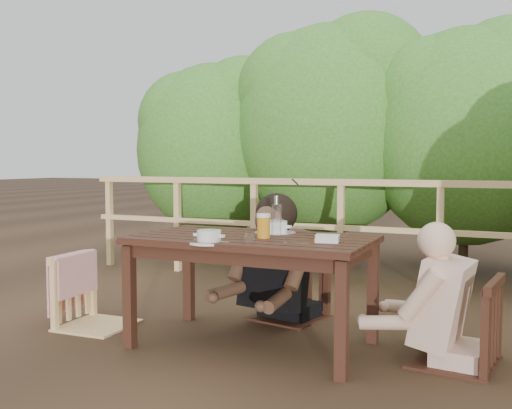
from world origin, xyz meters
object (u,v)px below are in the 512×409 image
at_px(bottle, 276,217).
at_px(chair_right, 456,281).
at_px(chair_far, 289,253).
at_px(soup_near, 209,237).
at_px(table, 253,292).
at_px(beer_glass, 264,227).
at_px(diner_right, 462,249).
at_px(woman, 290,223).
at_px(soup_far, 275,228).
at_px(tumbler, 249,240).
at_px(butter_tub, 328,240).
at_px(chair_left, 96,259).

bearing_deg(bottle, chair_right, 5.21).
height_order(chair_far, soup_near, chair_far).
bearing_deg(chair_far, soup_near, -84.24).
height_order(chair_right, bottle, chair_right).
height_order(table, chair_far, chair_far).
relative_size(soup_near, beer_glass, 1.48).
bearing_deg(table, diner_right, 7.61).
bearing_deg(woman, soup_far, 111.06).
height_order(table, beer_glass, beer_glass).
bearing_deg(chair_right, tumbler, -60.30).
xyz_separation_m(bottle, tumbler, (-0.02, -0.37, -0.10)).
relative_size(woman, beer_glass, 8.76).
bearing_deg(diner_right, bottle, 101.89).
height_order(soup_near, soup_far, soup_far).
relative_size(beer_glass, butter_tub, 1.19).
height_order(soup_far, bottle, bottle).
height_order(woman, tumbler, woman).
height_order(beer_glass, butter_tub, beer_glass).
bearing_deg(table, tumbler, -69.20).
xyz_separation_m(diner_right, beer_glass, (-1.15, -0.21, 0.09)).
xyz_separation_m(chair_left, butter_tub, (1.70, -0.00, 0.23)).
bearing_deg(bottle, beer_glass, -109.21).
xyz_separation_m(diner_right, butter_tub, (-0.73, -0.24, 0.04)).
height_order(diner_right, soup_near, diner_right).
relative_size(chair_far, bottle, 3.63).
relative_size(chair_left, diner_right, 0.72).
bearing_deg(bottle, chair_far, 104.07).
bearing_deg(tumbler, beer_glass, 94.27).
xyz_separation_m(soup_near, butter_tub, (0.65, 0.24, -0.01)).
relative_size(soup_near, butter_tub, 1.76).
xyz_separation_m(woman, bottle, (0.16, -0.65, 0.11)).
relative_size(beer_glass, tumbler, 2.30).
distance_m(soup_near, soup_far, 0.60).
bearing_deg(soup_near, butter_tub, 20.36).
xyz_separation_m(diner_right, soup_far, (-1.20, 0.09, 0.06)).
distance_m(soup_far, bottle, 0.22).
distance_m(soup_near, butter_tub, 0.70).
height_order(beer_glass, bottle, bottle).
height_order(chair_far, butter_tub, chair_far).
xyz_separation_m(table, woman, (-0.02, 0.72, 0.37)).
bearing_deg(chair_left, soup_near, -105.58).
xyz_separation_m(soup_near, tumbler, (0.25, 0.02, -0.00)).
height_order(chair_right, soup_near, chair_right).
height_order(table, bottle, bottle).
bearing_deg(woman, chair_right, 168.14).
bearing_deg(soup_near, chair_far, 83.56).
relative_size(table, beer_glass, 9.07).
bearing_deg(chair_right, butter_tub, -64.10).
relative_size(soup_near, bottle, 0.89).
height_order(soup_far, butter_tub, soup_far).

